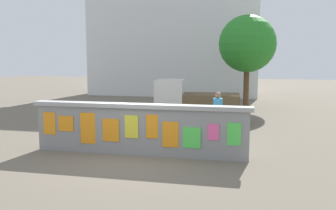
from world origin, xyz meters
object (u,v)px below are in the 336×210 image
(auto_rickshaw_truck, at_px, (193,102))
(tree_roadside, at_px, (247,44))
(bicycle_near, at_px, (162,127))
(motorcycle, at_px, (112,122))
(person_walking, at_px, (218,110))
(bicycle_far, at_px, (108,116))

(auto_rickshaw_truck, xyz_separation_m, tree_roadside, (2.21, 5.19, 2.64))
(bicycle_near, bearing_deg, tree_roadside, 71.50)
(auto_rickshaw_truck, distance_m, bicycle_near, 3.32)
(motorcycle, height_order, person_walking, person_walking)
(bicycle_near, distance_m, person_walking, 2.07)
(motorcycle, distance_m, person_walking, 3.87)
(bicycle_far, height_order, tree_roadside, tree_roadside)
(bicycle_near, bearing_deg, motorcycle, -177.98)
(auto_rickshaw_truck, xyz_separation_m, motorcycle, (-2.47, -3.28, -0.44))
(motorcycle, bearing_deg, person_walking, 6.41)
(bicycle_near, height_order, bicycle_far, same)
(bicycle_far, bearing_deg, motorcycle, -64.24)
(person_walking, bearing_deg, motorcycle, -173.59)
(auto_rickshaw_truck, relative_size, person_walking, 2.29)
(auto_rickshaw_truck, xyz_separation_m, bicycle_far, (-3.35, -1.46, -0.54))
(tree_roadside, bearing_deg, bicycle_far, -129.93)
(motorcycle, bearing_deg, auto_rickshaw_truck, 53.09)
(bicycle_far, xyz_separation_m, person_walking, (4.69, -1.40, 0.62))
(auto_rickshaw_truck, bearing_deg, bicycle_far, -156.49)
(auto_rickshaw_truck, height_order, bicycle_far, auto_rickshaw_truck)
(bicycle_near, relative_size, person_walking, 1.06)
(auto_rickshaw_truck, relative_size, bicycle_near, 2.17)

